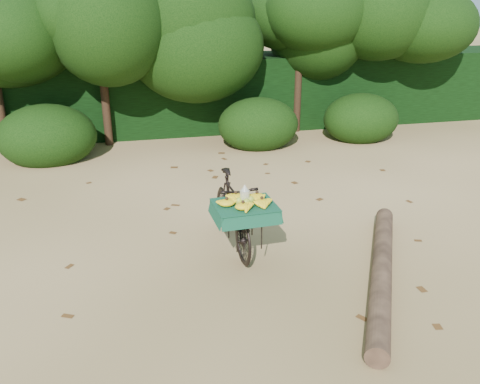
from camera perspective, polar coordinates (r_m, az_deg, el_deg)
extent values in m
plane|color=tan|center=(7.38, -0.56, -4.72)|extent=(80.00, 80.00, 0.00)
imported|color=black|center=(6.83, -0.87, -2.23)|extent=(0.56, 1.73, 1.03)
cube|color=black|center=(6.17, 0.55, -1.59)|extent=(0.39, 0.47, 0.03)
cube|color=#144D32|center=(6.16, 0.55, -1.44)|extent=(0.77, 0.65, 0.01)
ellipsoid|color=#95A327|center=(6.16, 1.20, -0.91)|extent=(0.10, 0.08, 0.11)
ellipsoid|color=#95A327|center=(6.19, 0.40, -0.77)|extent=(0.10, 0.08, 0.11)
ellipsoid|color=#95A327|center=(6.12, -0.09, -1.05)|extent=(0.10, 0.08, 0.11)
ellipsoid|color=#95A327|center=(6.08, 0.72, -1.19)|extent=(0.10, 0.08, 0.11)
cylinder|color=#EAE5C6|center=(6.13, 0.53, -0.53)|extent=(0.12, 0.12, 0.15)
cylinder|color=brown|center=(6.47, 15.63, -8.41)|extent=(1.85, 3.05, 0.24)
cube|color=black|center=(13.06, -6.74, 10.91)|extent=(26.00, 1.80, 1.80)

